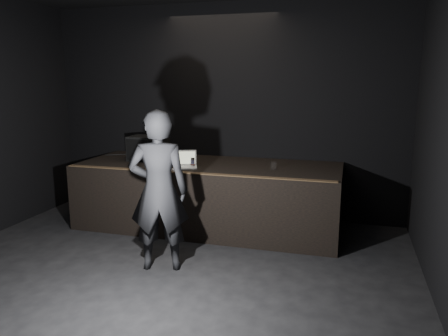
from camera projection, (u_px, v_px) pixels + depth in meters
name	position (u px, v px, depth m)	size (l,w,h in m)	color
ground	(124.00, 313.00, 4.33)	(7.00, 7.00, 0.00)	black
room_walls	(113.00, 108.00, 3.93)	(6.10, 7.10, 3.52)	black
stage_riser	(209.00, 195.00, 6.81)	(4.00, 1.50, 1.00)	black
riser_lip	(192.00, 173.00, 6.04)	(3.92, 0.10, 0.01)	brown
stage_monitor	(148.00, 148.00, 6.97)	(0.60, 0.45, 0.39)	black
cable	(131.00, 154.00, 7.56)	(0.02, 0.02, 0.86)	black
laptop	(185.00, 163.00, 6.47)	(0.43, 0.41, 0.24)	white
beer_can	(193.00, 162.00, 6.45)	(0.06, 0.06, 0.15)	silver
plastic_cup	(274.00, 166.00, 6.28)	(0.09, 0.09, 0.11)	white
wii_remote	(173.00, 170.00, 6.17)	(0.04, 0.16, 0.03)	white
person	(159.00, 191.00, 5.19)	(0.71, 0.46, 1.94)	black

